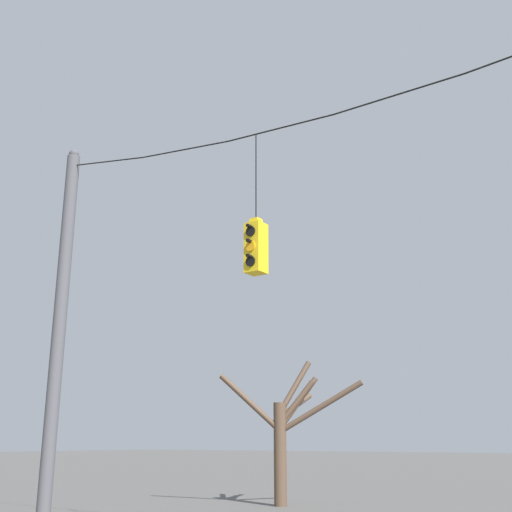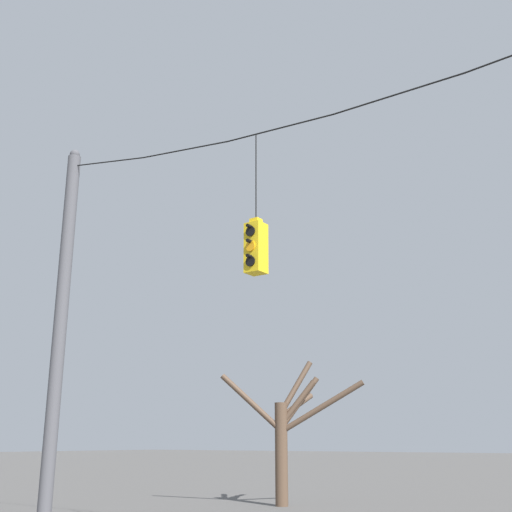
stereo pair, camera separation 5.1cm
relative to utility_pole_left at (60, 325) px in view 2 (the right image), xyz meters
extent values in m
cylinder|color=#4C4C51|center=(0.00, 0.00, -0.08)|extent=(0.31, 0.31, 8.76)
sphere|color=#4C4C51|center=(0.00, 0.00, 4.36)|extent=(0.25, 0.25, 0.25)
cylinder|color=black|center=(1.22, 0.00, 3.84)|extent=(2.44, 0.03, 0.45)
cylinder|color=black|center=(3.66, 0.00, 3.49)|extent=(2.44, 0.03, 0.31)
cylinder|color=black|center=(6.10, 0.00, 3.28)|extent=(2.44, 0.03, 0.17)
cylinder|color=black|center=(8.54, 0.00, 3.22)|extent=(2.44, 0.03, 0.03)
cube|color=yellow|center=(5.58, 0.00, 0.92)|extent=(0.34, 0.34, 0.98)
cube|color=yellow|center=(5.58, 0.00, 1.46)|extent=(0.19, 0.19, 0.10)
cylinder|color=black|center=(5.58, 0.00, 2.41)|extent=(0.02, 0.02, 1.79)
cylinder|color=black|center=(5.58, -0.18, 1.22)|extent=(0.20, 0.03, 0.20)
cylinder|color=black|center=(5.58, -0.23, 1.31)|extent=(0.07, 0.12, 0.07)
cylinder|color=orange|center=(5.58, -0.18, 0.92)|extent=(0.20, 0.03, 0.20)
cylinder|color=black|center=(5.58, -0.23, 1.01)|extent=(0.07, 0.12, 0.07)
cylinder|color=black|center=(5.58, -0.18, 0.63)|extent=(0.20, 0.03, 0.20)
cylinder|color=black|center=(5.58, -0.23, 0.72)|extent=(0.07, 0.12, 0.07)
cylinder|color=brown|center=(1.29, 7.52, -2.96)|extent=(0.38, 0.38, 3.00)
cylinder|color=brown|center=(1.73, 7.78, -1.47)|extent=(1.08, 0.74, 1.39)
cylinder|color=brown|center=(1.72, 7.90, -1.46)|extent=(1.07, 0.99, 1.62)
cylinder|color=brown|center=(0.53, 7.02, -1.46)|extent=(1.72, 1.20, 1.79)
cylinder|color=brown|center=(2.49, 7.95, -1.61)|extent=(2.53, 1.06, 1.58)
cylinder|color=brown|center=(1.60, 7.91, -0.98)|extent=(0.84, 1.01, 1.67)
cylinder|color=brown|center=(1.40, 8.26, -1.53)|extent=(0.40, 1.58, 0.86)
camera|label=1|loc=(12.19, -9.60, -2.60)|focal=45.00mm
camera|label=2|loc=(12.23, -9.57, -2.60)|focal=45.00mm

